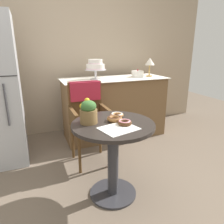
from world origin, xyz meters
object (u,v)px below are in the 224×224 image
flower_vase (88,112)px  table_lamp (150,62)px  donut_mid (125,122)px  wicker_chair (87,109)px  donut_side (115,118)px  donut_front (117,115)px  round_layer_cake (138,74)px  tiered_cake_stand (95,66)px  cafe_table (113,145)px

flower_vase → table_lamp: size_ratio=0.76×
donut_mid → table_lamp: table_lamp is taller
wicker_chair → donut_side: 0.70m
donut_mid → donut_side: 0.13m
donut_front → round_layer_cake: round_layer_cake is taller
tiered_cake_stand → wicker_chair: bearing=-117.0°
donut_front → table_lamp: bearing=47.8°
cafe_table → donut_side: 0.24m
wicker_chair → donut_front: (0.12, -0.59, 0.10)m
cafe_table → tiered_cake_stand: tiered_cake_stand is taller
donut_side → round_layer_cake: 1.55m
cafe_table → round_layer_cake: bearing=54.4°
donut_side → tiered_cake_stand: size_ratio=0.45×
wicker_chair → donut_mid: 0.83m
flower_vase → donut_mid: bearing=-30.4°
wicker_chair → tiered_cake_stand: 0.77m
donut_side → round_layer_cake: (0.90, 1.25, 0.20)m
wicker_chair → round_layer_cake: 1.15m
donut_mid → wicker_chair: bearing=96.9°
donut_front → table_lamp: 1.56m
round_layer_cake → table_lamp: table_lamp is taller
donut_side → tiered_cake_stand: bearing=79.7°
donut_side → table_lamp: size_ratio=0.47×
cafe_table → donut_mid: size_ratio=5.94×
donut_side → tiered_cake_stand: (0.23, 1.25, 0.34)m
donut_mid → round_layer_cake: bearing=58.0°
wicker_chair → table_lamp: (1.14, 0.53, 0.48)m
tiered_cake_stand → table_lamp: (0.85, -0.04, 0.03)m
donut_front → table_lamp: table_lamp is taller
donut_side → round_layer_cake: bearing=54.4°
flower_vase → tiered_cake_stand: 1.33m
flower_vase → cafe_table: bearing=-22.5°
donut_front → donut_side: 0.12m
wicker_chair → tiered_cake_stand: bearing=61.1°
donut_side → flower_vase: 0.24m
round_layer_cake → donut_side: bearing=-125.6°
cafe_table → tiered_cake_stand: bearing=78.7°
donut_side → tiered_cake_stand: 1.32m
cafe_table → flower_vase: size_ratio=3.33×
donut_mid → table_lamp: 1.74m
table_lamp → cafe_table: bearing=-131.4°
cafe_table → flower_vase: 0.38m
donut_side → round_layer_cake: size_ratio=0.73×
wicker_chair → donut_side: bearing=-87.1°
donut_mid → table_lamp: bearing=52.1°
donut_mid → flower_vase: (-0.27, 0.16, 0.08)m
wicker_chair → donut_mid: size_ratio=7.87×
donut_mid → flower_vase: 0.32m
cafe_table → wicker_chair: (-0.03, 0.74, 0.13)m
donut_front → flower_vase: (-0.29, -0.06, 0.08)m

